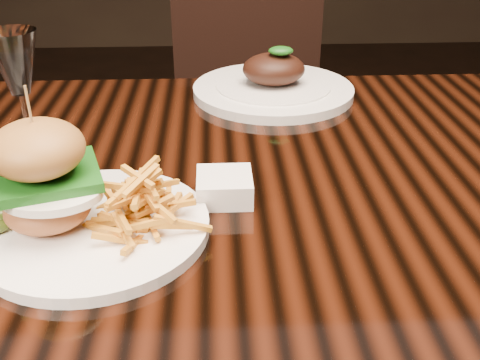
{
  "coord_description": "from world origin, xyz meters",
  "views": [
    {
      "loc": [
        -0.06,
        -0.73,
        1.14
      ],
      "look_at": [
        -0.03,
        -0.13,
        0.81
      ],
      "focal_mm": 42.0,
      "sensor_mm": 36.0,
      "label": 1
    }
  ],
  "objects_px": {
    "dining_table": "(256,219)",
    "far_dish": "(273,85)",
    "chair_far": "(251,98)",
    "burger_plate": "(86,198)",
    "wine_glass": "(16,67)"
  },
  "relations": [
    {
      "from": "dining_table",
      "to": "wine_glass",
      "type": "xyz_separation_m",
      "value": [
        -0.34,
        0.07,
        0.22
      ]
    },
    {
      "from": "burger_plate",
      "to": "far_dish",
      "type": "distance_m",
      "value": 0.55
    },
    {
      "from": "wine_glass",
      "to": "chair_far",
      "type": "bearing_deg",
      "value": 64.3
    },
    {
      "from": "dining_table",
      "to": "wine_glass",
      "type": "bearing_deg",
      "value": 168.62
    },
    {
      "from": "wine_glass",
      "to": "far_dish",
      "type": "height_order",
      "value": "wine_glass"
    },
    {
      "from": "far_dish",
      "to": "chair_far",
      "type": "distance_m",
      "value": 0.6
    },
    {
      "from": "dining_table",
      "to": "burger_plate",
      "type": "relative_size",
      "value": 5.71
    },
    {
      "from": "dining_table",
      "to": "far_dish",
      "type": "bearing_deg",
      "value": 80.22
    },
    {
      "from": "wine_glass",
      "to": "chair_far",
      "type": "distance_m",
      "value": 0.98
    },
    {
      "from": "far_dish",
      "to": "wine_glass",
      "type": "bearing_deg",
      "value": -145.97
    },
    {
      "from": "burger_plate",
      "to": "wine_glass",
      "type": "height_order",
      "value": "wine_glass"
    },
    {
      "from": "dining_table",
      "to": "far_dish",
      "type": "relative_size",
      "value": 5.02
    },
    {
      "from": "wine_glass",
      "to": "chair_far",
      "type": "xyz_separation_m",
      "value": [
        0.4,
        0.82,
        -0.36
      ]
    },
    {
      "from": "far_dish",
      "to": "chair_far",
      "type": "height_order",
      "value": "chair_far"
    },
    {
      "from": "far_dish",
      "to": "chair_far",
      "type": "xyz_separation_m",
      "value": [
        -0.0,
        0.55,
        -0.23
      ]
    }
  ]
}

